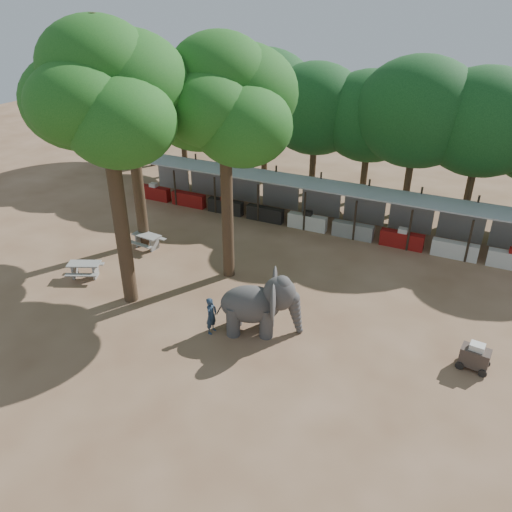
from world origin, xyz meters
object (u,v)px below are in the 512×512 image
at_px(yard_tree_center, 104,94).
at_px(yard_tree_back, 223,100).
at_px(handler, 211,316).
at_px(picnic_table_near, 85,268).
at_px(cart_front, 475,356).
at_px(yard_tree_left, 128,94).
at_px(picnic_table_far, 147,239).
at_px(elephant, 261,304).

relative_size(yard_tree_center, yard_tree_back, 1.06).
xyz_separation_m(handler, picnic_table_near, (-8.02, 1.21, -0.31)).
height_order(yard_tree_back, cart_front, yard_tree_back).
distance_m(yard_tree_left, picnic_table_near, 8.93).
distance_m(yard_tree_center, picnic_table_far, 10.06).
relative_size(yard_tree_center, elephant, 3.35).
height_order(yard_tree_center, handler, yard_tree_center).
bearing_deg(yard_tree_center, picnic_table_far, 118.32).
bearing_deg(yard_tree_back, yard_tree_left, 170.54).
xyz_separation_m(yard_tree_left, cart_front, (17.87, -3.39, -7.65)).
height_order(yard_tree_back, handler, yard_tree_back).
bearing_deg(cart_front, yard_tree_back, 175.19).
distance_m(yard_tree_center, handler, 9.69).
distance_m(yard_tree_left, handler, 12.17).
xyz_separation_m(picnic_table_near, picnic_table_far, (0.81, 4.01, 0.01)).
xyz_separation_m(handler, picnic_table_far, (-7.21, 5.21, -0.30)).
bearing_deg(handler, elephant, -59.66).
bearing_deg(yard_tree_back, yard_tree_center, -126.86).
bearing_deg(elephant, cart_front, -11.71).
xyz_separation_m(yard_tree_left, elephant, (9.59, -4.76, -6.86)).
bearing_deg(yard_tree_left, cart_front, -10.74).
relative_size(elephant, picnic_table_near, 1.79).
xyz_separation_m(yard_tree_left, picnic_table_far, (0.59, -0.53, -7.68)).
xyz_separation_m(elephant, picnic_table_near, (-9.80, 0.23, -0.83)).
distance_m(picnic_table_far, cart_front, 17.51).
xyz_separation_m(elephant, cart_front, (8.28, 1.37, -0.79)).
height_order(yard_tree_left, elephant, yard_tree_left).
height_order(yard_tree_back, picnic_table_near, yard_tree_back).
relative_size(yard_tree_center, picnic_table_far, 6.94).
height_order(yard_tree_left, handler, yard_tree_left).
bearing_deg(elephant, picnic_table_far, 133.70).
distance_m(yard_tree_left, elephant, 12.71).
bearing_deg(yard_tree_center, picnic_table_near, 171.74).
bearing_deg(picnic_table_near, yard_tree_left, 62.60).
bearing_deg(picnic_table_near, handler, -33.20).
xyz_separation_m(yard_tree_center, cart_front, (14.87, 1.61, -8.66)).
bearing_deg(handler, cart_front, -75.28).
bearing_deg(yard_tree_left, picnic_table_near, -92.75).
xyz_separation_m(yard_tree_center, handler, (4.80, -0.74, -8.38)).
height_order(yard_tree_center, picnic_table_near, yard_tree_center).
relative_size(handler, cart_front, 1.35).
bearing_deg(picnic_table_far, elephant, -19.35).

